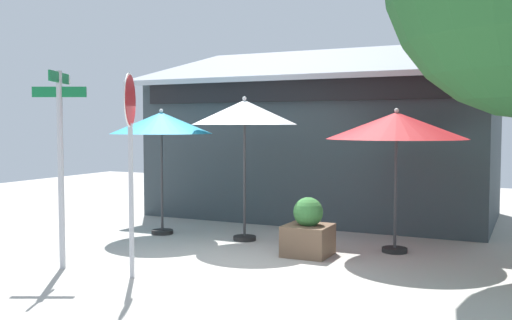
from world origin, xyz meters
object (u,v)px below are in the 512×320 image
at_px(street_sign_post, 60,149).
at_px(stop_sign, 130,135).
at_px(patio_umbrella_teal_left, 161,124).
at_px(patio_umbrella_crimson_right, 396,126).
at_px(sidewalk_planter, 308,232).
at_px(patio_umbrella_ivory_center, 244,114).

relative_size(street_sign_post, stop_sign, 1.03).
bearing_deg(patio_umbrella_teal_left, patio_umbrella_crimson_right, 3.82).
height_order(street_sign_post, sidewalk_planter, street_sign_post).
xyz_separation_m(street_sign_post, stop_sign, (1.32, 0.02, 0.22)).
bearing_deg(patio_umbrella_ivory_center, sidewalk_planter, -24.31).
relative_size(street_sign_post, patio_umbrella_teal_left, 1.19).
bearing_deg(patio_umbrella_teal_left, sidewalk_planter, -9.59).
xyz_separation_m(patio_umbrella_teal_left, patio_umbrella_crimson_right, (4.66, 0.31, -0.04)).
bearing_deg(stop_sign, sidewalk_planter, 53.80).
height_order(patio_umbrella_ivory_center, patio_umbrella_crimson_right, patio_umbrella_ivory_center).
bearing_deg(street_sign_post, sidewalk_planter, 38.49).
bearing_deg(stop_sign, patio_umbrella_crimson_right, 47.33).
bearing_deg(sidewalk_planter, street_sign_post, -141.51).
xyz_separation_m(patio_umbrella_ivory_center, patio_umbrella_crimson_right, (2.85, 0.18, -0.24)).
bearing_deg(patio_umbrella_crimson_right, street_sign_post, -142.62).
height_order(patio_umbrella_crimson_right, sidewalk_planter, patio_umbrella_crimson_right).
distance_m(patio_umbrella_ivory_center, patio_umbrella_crimson_right, 2.87).
distance_m(street_sign_post, patio_umbrella_teal_left, 3.09).
bearing_deg(patio_umbrella_crimson_right, patio_umbrella_teal_left, -176.18).
relative_size(patio_umbrella_ivory_center, sidewalk_planter, 2.77).
relative_size(stop_sign, patio_umbrella_crimson_right, 1.18).
height_order(stop_sign, sidewalk_planter, stop_sign).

